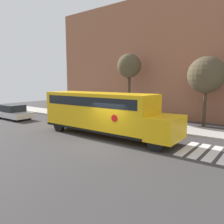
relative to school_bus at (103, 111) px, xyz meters
The scene contains 8 objects.
ground_plane 2.74m from the school_bus, 44.75° to the right, with size 60.00×60.00×0.00m, color #3A3838.
sidewalk_strip 5.49m from the school_bus, 73.35° to the left, with size 44.00×3.00×0.15m.
building_backdrop 12.50m from the school_bus, 82.58° to the left, with size 32.00×4.00×12.77m.
crosswalk_stripes 7.88m from the school_bus, ahead, with size 4.00×3.20×0.01m.
school_bus is the anchor object (origin of this frame).
parked_car 11.79m from the school_bus, behind, with size 4.18×1.89×1.48m.
tree_near_sidewalk 9.62m from the school_bus, 58.10° to the left, with size 3.10×3.10×5.95m.
tree_far_sidewalk 8.62m from the school_bus, 109.10° to the left, with size 2.47×2.47×6.69m.
Camera 1 is at (8.31, -10.37, 3.84)m, focal length 35.00 mm.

